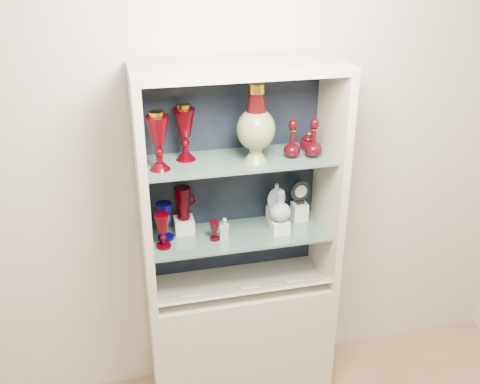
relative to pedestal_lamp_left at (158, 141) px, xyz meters
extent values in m
cube|color=beige|center=(0.39, 0.24, -0.21)|extent=(3.50, 0.02, 2.80)
cube|color=beige|center=(0.39, 0.02, -1.23)|extent=(1.00, 0.40, 0.75)
cube|color=black|center=(0.39, 0.21, -0.28)|extent=(0.98, 0.02, 1.15)
cube|color=beige|center=(-0.09, 0.02, -0.28)|extent=(0.04, 0.40, 1.15)
cube|color=beige|center=(0.87, 0.02, -0.28)|extent=(0.04, 0.40, 1.15)
cube|color=beige|center=(0.39, 0.02, 0.31)|extent=(1.00, 0.40, 0.04)
cube|color=slate|center=(0.39, 0.04, -0.57)|extent=(0.92, 0.34, 0.01)
cube|color=slate|center=(0.39, 0.04, -0.15)|extent=(0.92, 0.34, 0.01)
cube|color=beige|center=(0.39, -0.09, -0.83)|extent=(0.92, 0.17, 0.09)
cube|color=white|center=(0.66, -0.09, -0.81)|extent=(0.10, 0.06, 0.03)
cube|color=white|center=(0.42, -0.09, -0.81)|extent=(0.10, 0.06, 0.03)
cube|color=white|center=(0.10, -0.09, -0.81)|extent=(0.10, 0.06, 0.03)
cube|color=silver|center=(0.11, 0.13, -0.52)|extent=(0.10, 0.10, 0.08)
cube|color=silver|center=(0.62, 0.12, -0.51)|extent=(0.09, 0.09, 0.09)
cube|color=silver|center=(0.60, 0.01, -0.52)|extent=(0.09, 0.09, 0.07)
cube|color=silver|center=(0.75, 0.12, -0.51)|extent=(0.08, 0.08, 0.10)
camera|label=1|loc=(-0.18, -2.35, 0.82)|focal=40.00mm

